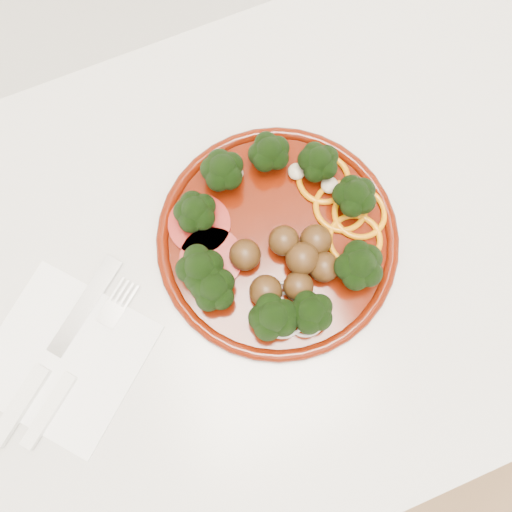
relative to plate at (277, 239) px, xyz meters
name	(u,v)px	position (x,y,z in m)	size (l,w,h in m)	color
counter	(228,325)	(-0.09, -0.01, -0.47)	(2.40, 0.60, 0.90)	silver
plate	(277,239)	(0.00, 0.00, 0.00)	(0.27, 0.27, 0.06)	#4A0F03
napkin	(65,357)	(-0.26, -0.03, -0.02)	(0.16, 0.16, 0.00)	white
knife	(41,373)	(-0.28, -0.04, -0.01)	(0.19, 0.15, 0.01)	silver
fork	(62,390)	(-0.27, -0.06, -0.01)	(0.17, 0.14, 0.01)	white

